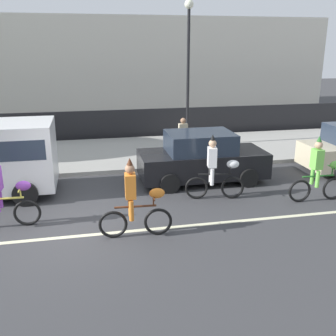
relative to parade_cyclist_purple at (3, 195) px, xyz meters
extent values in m
plane|color=#38383A|center=(1.59, -0.38, -0.84)|extent=(80.00, 80.00, 0.00)
cube|color=beige|center=(1.59, -0.88, -0.84)|extent=(36.00, 0.14, 0.01)
cube|color=#9E9B93|center=(1.59, 6.12, -0.77)|extent=(60.00, 5.00, 0.15)
cube|color=black|center=(1.59, 9.02, -0.14)|extent=(40.00, 0.08, 1.40)
cube|color=beige|center=(3.00, 17.62, 2.12)|extent=(28.00, 8.00, 5.93)
torus|color=black|center=(0.51, -0.01, -0.51)|extent=(0.67, 0.09, 0.67)
cylinder|color=#E5D84C|center=(-0.01, 0.00, -0.09)|extent=(0.97, 0.08, 0.05)
cylinder|color=#E5D84C|center=(0.41, -0.01, 0.02)|extent=(0.04, 0.04, 0.23)
cylinder|color=#E5D84C|center=(0.41, -0.01, 0.14)|extent=(0.05, 0.50, 0.03)
ellipsoid|color=purple|center=(0.49, -0.01, 0.21)|extent=(0.37, 0.21, 0.24)
cylinder|color=purple|center=(-0.11, 0.14, -0.13)|extent=(0.11, 0.11, 0.48)
torus|color=black|center=(3.58, -1.18, -0.51)|extent=(0.67, 0.11, 0.67)
torus|color=black|center=(2.54, -1.12, -0.51)|extent=(0.67, 0.11, 0.67)
cylinder|color=#4C2614|center=(3.06, -1.15, -0.09)|extent=(0.97, 0.11, 0.05)
cylinder|color=#4C2614|center=(2.91, -1.14, 0.00)|extent=(0.04, 0.04, 0.18)
cylinder|color=#4C2614|center=(3.48, -1.17, 0.02)|extent=(0.04, 0.04, 0.23)
cylinder|color=#4C2614|center=(3.48, -1.17, 0.14)|extent=(0.06, 0.50, 0.03)
ellipsoid|color=orange|center=(3.56, -1.18, 0.21)|extent=(0.37, 0.22, 0.24)
cube|color=orange|center=(2.96, -1.14, 0.42)|extent=(0.26, 0.33, 0.56)
sphere|color=#9E7051|center=(2.96, -1.14, 0.82)|extent=(0.22, 0.22, 0.22)
cone|color=#4C2614|center=(2.96, -1.14, 1.00)|extent=(0.14, 0.14, 0.16)
cylinder|color=orange|center=(2.95, -1.28, -0.13)|extent=(0.11, 0.11, 0.48)
cylinder|color=orange|center=(2.97, -1.00, -0.13)|extent=(0.11, 0.11, 0.48)
torus|color=black|center=(6.12, 0.65, -0.51)|extent=(0.67, 0.19, 0.67)
torus|color=black|center=(5.09, 0.83, -0.51)|extent=(0.67, 0.19, 0.67)
cylinder|color=black|center=(5.61, 0.74, -0.09)|extent=(0.96, 0.22, 0.05)
cylinder|color=black|center=(5.46, 0.77, 0.00)|extent=(0.04, 0.04, 0.18)
cylinder|color=black|center=(6.02, 0.66, 0.02)|extent=(0.04, 0.04, 0.23)
cylinder|color=black|center=(6.02, 0.66, 0.14)|extent=(0.12, 0.50, 0.03)
ellipsoid|color=white|center=(6.10, 0.65, 0.21)|extent=(0.39, 0.26, 0.24)
cube|color=white|center=(5.51, 0.76, 0.42)|extent=(0.29, 0.36, 0.56)
sphere|color=tan|center=(5.51, 0.76, 0.82)|extent=(0.22, 0.22, 0.22)
cone|color=black|center=(5.51, 0.76, 1.00)|extent=(0.14, 0.14, 0.16)
cylinder|color=white|center=(5.48, 0.62, -0.13)|extent=(0.11, 0.11, 0.48)
cylinder|color=white|center=(5.53, 0.90, -0.13)|extent=(0.11, 0.11, 0.48)
torus|color=black|center=(8.95, -0.04, -0.51)|extent=(0.67, 0.09, 0.67)
torus|color=black|center=(7.90, -0.01, -0.51)|extent=(0.67, 0.09, 0.67)
cylinder|color=#266626|center=(8.42, -0.02, -0.09)|extent=(0.97, 0.08, 0.05)
cylinder|color=#266626|center=(8.27, -0.02, 0.00)|extent=(0.04, 0.04, 0.18)
cylinder|color=#266626|center=(8.84, -0.03, 0.02)|extent=(0.04, 0.04, 0.23)
cylinder|color=#266626|center=(8.84, -0.03, 0.14)|extent=(0.05, 0.50, 0.03)
ellipsoid|color=#72CC4C|center=(8.93, -0.04, 0.21)|extent=(0.37, 0.21, 0.24)
cube|color=#72CC4C|center=(8.32, -0.02, 0.42)|extent=(0.25, 0.33, 0.56)
sphere|color=tan|center=(8.32, -0.02, 0.82)|extent=(0.22, 0.22, 0.22)
cone|color=#266626|center=(8.32, -0.02, 1.00)|extent=(0.14, 0.14, 0.16)
cylinder|color=#72CC4C|center=(8.32, -0.16, -0.13)|extent=(0.11, 0.11, 0.48)
cylinder|color=#72CC4C|center=(8.33, 0.12, -0.13)|extent=(0.11, 0.11, 0.48)
cylinder|color=black|center=(0.30, 1.32, -0.49)|extent=(0.70, 0.22, 0.70)
cylinder|color=black|center=(0.30, 3.32, -0.49)|extent=(0.70, 0.22, 0.70)
cube|color=black|center=(5.71, 2.33, -0.24)|extent=(4.10, 1.72, 0.80)
cube|color=#232D3D|center=(5.61, 2.33, 0.48)|extent=(2.10, 1.58, 0.64)
cylinder|color=black|center=(6.98, 1.47, -0.54)|extent=(0.60, 0.20, 0.60)
cylinder|color=black|center=(6.98, 3.19, -0.54)|extent=(0.60, 0.20, 0.60)
cylinder|color=black|center=(4.44, 1.47, -0.54)|extent=(0.60, 0.20, 0.60)
cylinder|color=black|center=(4.44, 3.19, -0.54)|extent=(0.60, 0.20, 0.60)
cylinder|color=black|center=(10.29, 3.19, -0.54)|extent=(0.60, 0.20, 0.60)
cylinder|color=black|center=(6.29, 6.54, 2.06)|extent=(0.12, 0.12, 5.50)
sphere|color=#EAEACC|center=(6.29, 6.54, 4.99)|extent=(0.36, 0.36, 0.36)
cylinder|color=#33333D|center=(5.54, 4.28, -0.27)|extent=(0.20, 0.20, 0.85)
cube|color=beige|center=(5.54, 4.28, 0.44)|extent=(0.32, 0.20, 0.56)
sphere|color=#9E7051|center=(5.54, 4.28, 0.83)|extent=(0.20, 0.20, 0.20)
camera|label=1|loc=(2.07, -9.47, 3.44)|focal=42.00mm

